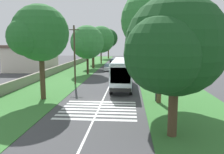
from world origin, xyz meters
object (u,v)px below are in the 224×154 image
object	(u,v)px
trailing_minibus_0	(127,55)
roadside_tree_left_0	(101,40)
roadside_tree_right_4	(139,38)
roadside_building	(32,57)
trailing_car_0	(109,67)
roadside_tree_left_3	(108,39)
trailing_car_1	(127,65)
roadside_tree_right_1	(145,34)
trailing_car_2	(113,61)
roadside_tree_left_1	(92,45)
roadside_tree_right_0	(136,41)
roadside_tree_left_4	(40,35)
coach_bus	(122,72)
trailing_car_3	(127,59)
roadside_tree_right_3	(159,18)
pedestrian	(157,93)
roadside_tree_right_2	(172,49)
roadside_tree_left_2	(87,43)
utility_pole	(75,54)

from	to	relation	value
trailing_minibus_0	roadside_tree_left_0	distance (m)	18.34
roadside_tree_right_4	roadside_building	xyz separation A→B (m)	(-16.34, 23.66, -4.31)
trailing_car_0	roadside_tree_left_3	xyz separation A→B (m)	(36.50, 3.67, 6.64)
trailing_car_1	roadside_building	world-z (taller)	roadside_building
roadside_tree_right_1	trailing_car_1	bearing A→B (deg)	21.75
trailing_car_1	trailing_car_2	distance (m)	10.41
roadside_tree_left_0	trailing_car_0	bearing A→B (deg)	-166.63
trailing_car_2	roadside_tree_left_1	distance (m)	13.09
roadside_tree_right_0	trailing_car_1	bearing A→B (deg)	174.67
roadside_tree_left_0	roadside_tree_left_1	distance (m)	11.47
roadside_tree_left_4	roadside_tree_right_1	bearing A→B (deg)	-28.67
trailing_car_0	roadside_building	xyz separation A→B (m)	(-0.90, 16.57, 2.09)
coach_bus	roadside_tree_right_0	distance (m)	55.76
trailing_car_3	roadside_tree_right_0	world-z (taller)	roadside_tree_right_0
roadside_tree_left_1	trailing_minibus_0	bearing A→B (deg)	-16.01
roadside_tree_left_0	roadside_tree_right_4	bearing A→B (deg)	-91.31
roadside_tree_left_0	trailing_minibus_0	bearing A→B (deg)	-24.66
roadside_tree_right_3	pedestrian	distance (m)	7.35
coach_bus	pedestrian	size ratio (longest dim) A/B	6.60
roadside_tree_left_0	roadside_tree_right_2	size ratio (longest dim) A/B	1.18
trailing_car_0	roadside_tree_right_3	xyz separation A→B (m)	(-26.52, -7.09, 7.55)
roadside_tree_right_0	roadside_tree_left_2	bearing A→B (deg)	166.49
roadside_tree_right_3	pedestrian	xyz separation A→B (m)	(0.78, -0.13, -7.31)
trailing_car_2	roadside_tree_left_2	distance (m)	22.48
trailing_car_0	roadside_building	bearing A→B (deg)	93.11
trailing_car_0	roadside_tree_right_0	size ratio (longest dim) A/B	0.42
trailing_car_2	roadside_tree_left_2	world-z (taller)	roadside_tree_left_2
coach_bus	roadside_tree_left_0	bearing A→B (deg)	11.76
coach_bus	trailing_car_3	xyz separation A→B (m)	(42.70, -0.08, -1.48)
trailing_car_2	roadside_tree_right_1	distance (m)	21.40
trailing_car_0	roadside_tree_left_2	bearing A→B (deg)	148.42
roadside_tree_left_1	roadside_tree_right_0	size ratio (longest dim) A/B	0.78
roadside_tree_left_2	pedestrian	xyz separation A→B (m)	(-19.90, -10.81, -4.94)
trailing_car_0	roadside_tree_right_2	size ratio (longest dim) A/B	0.48
trailing_car_0	trailing_car_1	distance (m)	7.18
trailing_car_1	roadside_tree_right_2	world-z (taller)	roadside_tree_right_2
coach_bus	roadside_tree_right_3	xyz separation A→B (m)	(-7.62, -3.62, 6.07)
roadside_tree_left_1	utility_pole	distance (m)	21.21
trailing_car_1	pedestrian	distance (m)	32.03
roadside_tree_right_3	utility_pole	distance (m)	14.72
trailing_car_1	pedestrian	size ratio (longest dim) A/B	2.54
trailing_car_3	roadside_tree_left_2	size ratio (longest dim) A/B	0.47
roadside_tree_left_4	utility_pole	bearing A→B (deg)	-9.93
roadside_tree_right_0	roadside_tree_left_1	bearing A→B (deg)	161.43
roadside_tree_left_2	roadside_tree_left_4	xyz separation A→B (m)	(-19.62, 1.25, 0.91)
trailing_car_0	roadside_tree_right_4	world-z (taller)	roadside_tree_right_4
trailing_car_0	pedestrian	size ratio (longest dim) A/B	2.54
roadside_tree_right_1	roadside_tree_right_2	bearing A→B (deg)	179.26
trailing_car_1	roadside_tree_right_1	bearing A→B (deg)	-158.25
trailing_minibus_0	roadside_tree_right_1	distance (m)	35.47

